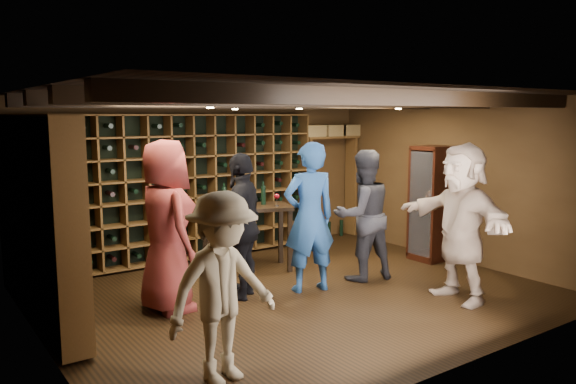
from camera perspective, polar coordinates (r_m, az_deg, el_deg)
ground at (r=7.23m, az=1.06°, el=-10.31°), size 6.00×6.00×0.00m
room_shell at (r=6.91m, az=0.85°, el=9.23°), size 6.00×6.00×6.00m
wine_rack_back at (r=8.70m, az=-10.87°, el=0.43°), size 4.65×0.30×2.20m
wine_rack_left at (r=6.57m, az=-23.87°, el=-2.49°), size 0.30×2.65×2.20m
crate_shelf at (r=10.20m, az=4.30°, el=3.99°), size 1.20×0.32×2.07m
display_cabinet at (r=8.99m, az=14.40°, el=-1.33°), size 0.55×0.50×1.75m
man_blue_shirt at (r=7.15m, az=2.19°, el=-2.58°), size 0.78×0.60×1.92m
man_grey_suit at (r=7.73m, az=7.61°, el=-2.34°), size 0.98×0.83×1.79m
guest_red_floral at (r=6.56m, az=-12.28°, el=-3.43°), size 0.64×0.98×1.98m
guest_woman_black at (r=6.93m, az=-4.64°, el=-3.44°), size 1.08×1.02×1.80m
guest_khaki at (r=4.79m, az=-6.68°, el=-9.65°), size 1.12×0.73×1.63m
guest_beige at (r=7.10m, az=17.20°, el=-2.95°), size 0.87×1.86×1.93m
tasting_table at (r=8.13m, az=-4.25°, el=-2.25°), size 1.40×1.02×1.23m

